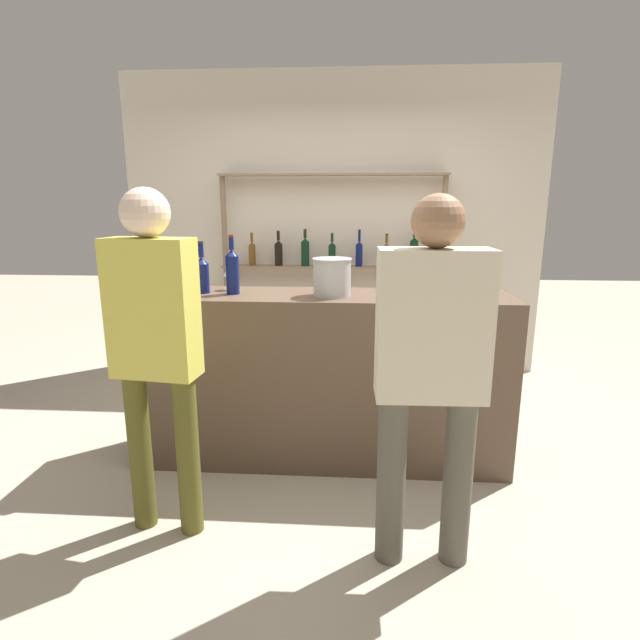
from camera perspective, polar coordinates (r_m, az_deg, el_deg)
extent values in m
plane|color=#B2A893|center=(3.41, 0.00, -15.18)|extent=(16.00, 16.00, 0.00)
cube|color=brown|center=(3.19, 0.00, -6.62)|extent=(2.33, 0.53, 1.08)
cube|color=beige|center=(4.87, 1.50, 10.60)|extent=(3.93, 0.12, 2.80)
cylinder|color=#897056|center=(4.88, -10.65, 4.97)|extent=(0.05, 0.05, 1.88)
cylinder|color=#897056|center=(4.80, 13.60, 4.69)|extent=(0.05, 0.05, 1.88)
cube|color=#897056|center=(4.69, 1.44, 16.28)|extent=(2.08, 0.18, 0.02)
cube|color=#897056|center=(4.72, 1.38, 6.07)|extent=(2.08, 0.18, 0.02)
cylinder|color=brown|center=(4.80, -7.75, 7.34)|extent=(0.06, 0.06, 0.19)
cone|color=brown|center=(4.79, -7.80, 8.64)|extent=(0.06, 0.06, 0.03)
cylinder|color=brown|center=(4.79, -7.82, 9.27)|extent=(0.02, 0.02, 0.08)
cylinder|color=maroon|center=(4.78, -7.83, 9.80)|extent=(0.03, 0.03, 0.01)
cylinder|color=black|center=(4.76, -4.75, 7.43)|extent=(0.08, 0.08, 0.20)
cone|color=black|center=(4.75, -4.78, 8.84)|extent=(0.08, 0.08, 0.03)
cylinder|color=black|center=(4.74, -4.79, 9.52)|extent=(0.03, 0.03, 0.08)
cylinder|color=#232328|center=(4.74, -4.80, 10.07)|extent=(0.03, 0.03, 0.01)
cylinder|color=black|center=(4.72, -1.70, 7.56)|extent=(0.08, 0.08, 0.22)
cone|color=black|center=(4.71, -1.71, 9.12)|extent=(0.08, 0.08, 0.03)
cylinder|color=black|center=(4.71, -1.71, 9.78)|extent=(0.03, 0.03, 0.07)
cylinder|color=maroon|center=(4.71, -1.72, 10.30)|extent=(0.03, 0.03, 0.01)
cylinder|color=black|center=(4.71, 1.39, 7.35)|extent=(0.07, 0.07, 0.19)
cone|color=black|center=(4.70, 1.39, 8.70)|extent=(0.07, 0.07, 0.03)
cylinder|color=black|center=(4.69, 1.40, 9.33)|extent=(0.03, 0.03, 0.07)
cylinder|color=#232328|center=(4.69, 1.40, 9.85)|extent=(0.03, 0.03, 0.01)
cylinder|color=#0F1956|center=(4.70, 4.48, 7.36)|extent=(0.06, 0.06, 0.20)
cone|color=#0F1956|center=(4.69, 4.51, 8.74)|extent=(0.06, 0.06, 0.03)
cylinder|color=#0F1956|center=(4.69, 4.52, 9.52)|extent=(0.02, 0.02, 0.10)
cylinder|color=black|center=(4.69, 4.54, 10.20)|extent=(0.03, 0.03, 0.01)
cylinder|color=brown|center=(4.71, 7.57, 7.21)|extent=(0.07, 0.07, 0.18)
cone|color=brown|center=(4.70, 7.61, 8.51)|extent=(0.07, 0.07, 0.03)
cylinder|color=brown|center=(4.70, 7.63, 9.15)|extent=(0.03, 0.03, 0.07)
cylinder|color=black|center=(4.70, 7.65, 9.67)|extent=(0.03, 0.03, 0.01)
cylinder|color=black|center=(4.73, 10.66, 7.43)|extent=(0.08, 0.08, 0.23)
cone|color=black|center=(4.72, 10.73, 9.05)|extent=(0.08, 0.08, 0.03)
cylinder|color=black|center=(4.72, 10.76, 9.74)|extent=(0.03, 0.03, 0.08)
cylinder|color=maroon|center=(4.72, 10.78, 10.29)|extent=(0.03, 0.03, 0.01)
cylinder|color=#0F1956|center=(3.09, -9.97, 5.09)|extent=(0.08, 0.08, 0.23)
cone|color=#0F1956|center=(3.08, -10.07, 7.56)|extent=(0.08, 0.08, 0.04)
cylinder|color=#0F1956|center=(3.07, -10.11, 8.62)|extent=(0.03, 0.03, 0.08)
cylinder|color=maroon|center=(3.07, -10.15, 9.46)|extent=(0.03, 0.03, 0.01)
cylinder|color=#0F1956|center=(3.08, -17.91, 4.51)|extent=(0.08, 0.08, 0.22)
cone|color=#0F1956|center=(3.07, -18.08, 6.87)|extent=(0.08, 0.08, 0.04)
cylinder|color=#0F1956|center=(3.06, -18.15, 7.89)|extent=(0.03, 0.03, 0.07)
cylinder|color=#232328|center=(3.06, -18.21, 8.68)|extent=(0.03, 0.03, 0.01)
cylinder|color=#0F1956|center=(3.17, -13.32, 4.64)|extent=(0.09, 0.09, 0.18)
cone|color=#0F1956|center=(3.15, -13.42, 6.61)|extent=(0.09, 0.09, 0.04)
cylinder|color=#0F1956|center=(3.15, -13.48, 7.75)|extent=(0.03, 0.03, 0.09)
cylinder|color=#232328|center=(3.14, -13.53, 8.64)|extent=(0.03, 0.03, 0.01)
cylinder|color=silver|center=(3.25, -10.27, 3.44)|extent=(0.06, 0.06, 0.00)
cylinder|color=silver|center=(3.25, -10.30, 4.22)|extent=(0.01, 0.01, 0.09)
cone|color=silver|center=(3.24, -10.36, 5.53)|extent=(0.08, 0.08, 0.06)
cylinder|color=#B2B2B7|center=(2.99, 1.39, 4.85)|extent=(0.22, 0.22, 0.22)
cylinder|color=#B2B2B7|center=(2.97, 1.40, 6.99)|extent=(0.24, 0.24, 0.01)
cylinder|color=silver|center=(3.01, 11.69, 4.10)|extent=(0.11, 0.11, 0.16)
sphere|color=tan|center=(3.02, 11.51, 2.83)|extent=(0.02, 0.02, 0.02)
sphere|color=tan|center=(3.01, 10.98, 4.10)|extent=(0.02, 0.02, 0.02)
sphere|color=tan|center=(2.99, 12.16, 3.74)|extent=(0.02, 0.02, 0.02)
sphere|color=tan|center=(2.98, 12.12, 3.76)|extent=(0.02, 0.02, 0.02)
cylinder|color=brown|center=(2.62, -14.84, -14.79)|extent=(0.11, 0.11, 0.82)
cylinder|color=brown|center=(2.74, -19.86, -13.91)|extent=(0.11, 0.11, 0.82)
cube|color=#D1C64C|center=(2.43, -18.59, 1.23)|extent=(0.42, 0.23, 0.65)
sphere|color=beige|center=(2.39, -19.37, 11.51)|extent=(0.22, 0.22, 0.22)
cylinder|color=#575347|center=(2.44, 15.46, -17.32)|extent=(0.13, 0.13, 0.81)
cylinder|color=#575347|center=(2.39, 8.13, -17.59)|extent=(0.13, 0.13, 0.81)
cube|color=beige|center=(2.14, 12.74, -0.58)|extent=(0.47, 0.21, 0.64)
sphere|color=#936B4C|center=(2.08, 13.35, 10.95)|extent=(0.22, 0.22, 0.22)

